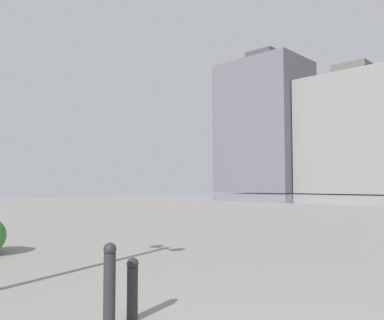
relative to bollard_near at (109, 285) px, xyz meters
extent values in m
cube|color=gray|center=(23.26, -65.02, 9.21)|extent=(15.88, 12.88, 19.33)
cube|color=#55524E|center=(23.26, -65.02, 20.08)|extent=(5.72, 4.64, 2.40)
cube|color=#5B5660|center=(39.33, -62.37, 11.86)|extent=(15.81, 11.95, 24.63)
cube|color=#403C43|center=(39.33, -62.37, 25.38)|extent=(5.69, 4.30, 2.40)
cylinder|color=#232328|center=(0.00, 0.00, -0.07)|extent=(0.12, 0.12, 0.77)
sphere|color=#232328|center=(0.00, 0.00, 0.35)|extent=(0.13, 0.13, 0.13)
cylinder|color=#232328|center=(0.12, -0.38, -0.18)|extent=(0.12, 0.12, 0.55)
sphere|color=#232328|center=(0.12, -0.38, 0.14)|extent=(0.13, 0.13, 0.13)
camera|label=1|loc=(-3.41, 2.38, 1.00)|focal=37.70mm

